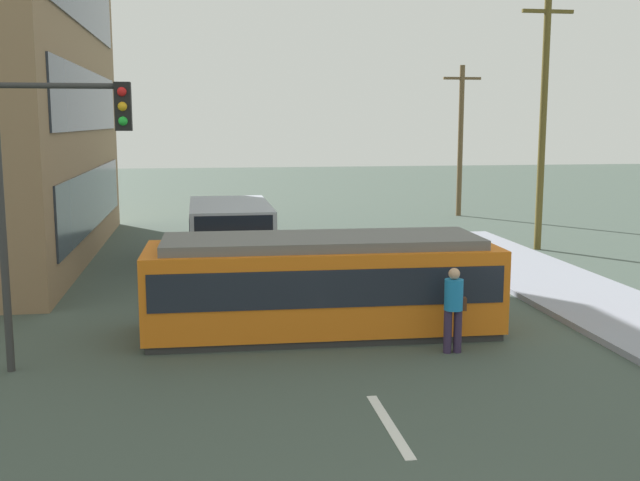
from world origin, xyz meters
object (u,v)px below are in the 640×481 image
at_px(utility_pole_mid, 543,119).
at_px(utility_pole_far, 461,138).
at_px(streetcar_tram, 322,283).
at_px(traffic_light_mast, 51,168).
at_px(pedestrian_crossing, 454,305).
at_px(city_bus, 230,228).

bearing_deg(utility_pole_mid, utility_pole_far, 87.25).
bearing_deg(utility_pole_far, streetcar_tram, -116.84).
height_order(traffic_light_mast, utility_pole_mid, utility_pole_mid).
distance_m(streetcar_tram, utility_pole_far, 21.41).
relative_size(pedestrian_crossing, traffic_light_mast, 0.32).
bearing_deg(city_bus, streetcar_tram, -79.61).
distance_m(city_bus, utility_pole_far, 15.40).
xyz_separation_m(city_bus, pedestrian_crossing, (3.88, -10.56, -0.11)).
bearing_deg(traffic_light_mast, city_bus, 71.72).
height_order(streetcar_tram, traffic_light_mast, traffic_light_mast).
height_order(pedestrian_crossing, utility_pole_far, utility_pole_far).
distance_m(pedestrian_crossing, traffic_light_mast, 7.80).
bearing_deg(streetcar_tram, traffic_light_mast, -161.31).
xyz_separation_m(city_bus, utility_pole_mid, (10.73, 0.56, 3.47)).
relative_size(city_bus, utility_pole_mid, 0.60).
bearing_deg(utility_pole_mid, streetcar_tram, -134.56).
relative_size(city_bus, pedestrian_crossing, 3.10).
distance_m(pedestrian_crossing, utility_pole_mid, 13.54).
bearing_deg(city_bus, pedestrian_crossing, -69.83).
xyz_separation_m(utility_pole_mid, utility_pole_far, (0.47, 9.69, -0.84)).
xyz_separation_m(city_bus, utility_pole_far, (11.19, 10.25, 2.63)).
relative_size(traffic_light_mast, utility_pole_far, 0.75).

